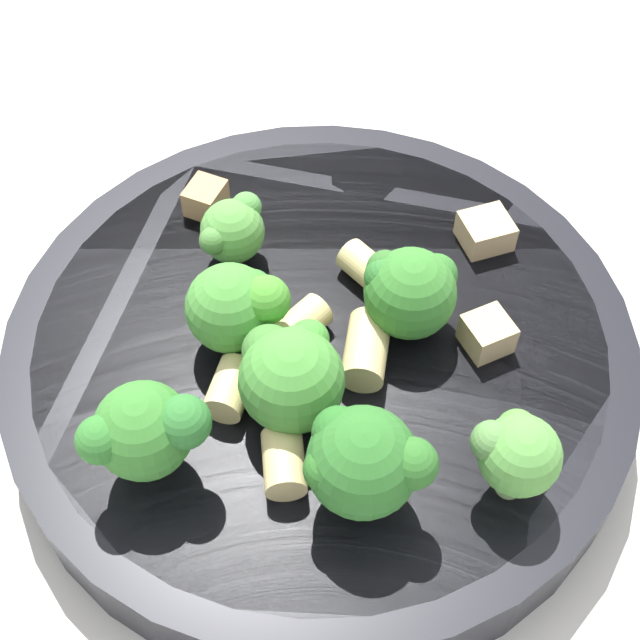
# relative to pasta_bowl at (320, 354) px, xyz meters

# --- Properties ---
(ground_plane) EXTENTS (2.00, 2.00, 0.00)m
(ground_plane) POSITION_rel_pasta_bowl_xyz_m (0.00, 0.00, -0.02)
(ground_plane) COLOR beige
(pasta_bowl) EXTENTS (0.26, 0.26, 0.03)m
(pasta_bowl) POSITION_rel_pasta_bowl_xyz_m (0.00, 0.00, 0.00)
(pasta_bowl) COLOR black
(pasta_bowl) RESTS_ON ground_plane
(broccoli_floret_0) EXTENTS (0.04, 0.04, 0.05)m
(broccoli_floret_0) POSITION_rel_pasta_bowl_xyz_m (-0.05, 0.05, 0.04)
(broccoli_floret_0) COLOR #93B766
(broccoli_floret_0) RESTS_ON pasta_bowl
(broccoli_floret_1) EXTENTS (0.04, 0.04, 0.04)m
(broccoli_floret_1) POSITION_rel_pasta_bowl_xyz_m (0.02, 0.02, 0.04)
(broccoli_floret_1) COLOR #9EC175
(broccoli_floret_1) RESTS_ON pasta_bowl
(broccoli_floret_2) EXTENTS (0.04, 0.04, 0.04)m
(broccoli_floret_2) POSITION_rel_pasta_bowl_xyz_m (0.01, 0.08, 0.04)
(broccoli_floret_2) COLOR #84AD60
(broccoli_floret_2) RESTS_ON pasta_bowl
(broccoli_floret_3) EXTENTS (0.04, 0.04, 0.04)m
(broccoli_floret_3) POSITION_rel_pasta_bowl_xyz_m (-0.01, 0.03, 0.04)
(broccoli_floret_3) COLOR #9EC175
(broccoli_floret_3) RESTS_ON pasta_bowl
(broccoli_floret_4) EXTENTS (0.03, 0.03, 0.04)m
(broccoli_floret_4) POSITION_rel_pasta_bowl_xyz_m (-0.09, 0.01, 0.04)
(broccoli_floret_4) COLOR #9EC175
(broccoli_floret_4) RESTS_ON pasta_bowl
(broccoli_floret_5) EXTENTS (0.03, 0.03, 0.03)m
(broccoli_floret_5) POSITION_rel_pasta_bowl_xyz_m (0.05, -0.01, 0.03)
(broccoli_floret_5) COLOR #84AD60
(broccoli_floret_5) RESTS_ON pasta_bowl
(broccoli_floret_6) EXTENTS (0.04, 0.04, 0.04)m
(broccoli_floret_6) POSITION_rel_pasta_bowl_xyz_m (-0.02, -0.03, 0.04)
(broccoli_floret_6) COLOR #93B766
(broccoli_floret_6) RESTS_ON pasta_bowl
(rigatoni_0) EXTENTS (0.02, 0.03, 0.02)m
(rigatoni_0) POSITION_rel_pasta_bowl_xyz_m (0.01, 0.05, 0.02)
(rigatoni_0) COLOR #E0C67F
(rigatoni_0) RESTS_ON pasta_bowl
(rigatoni_1) EXTENTS (0.03, 0.03, 0.02)m
(rigatoni_1) POSITION_rel_pasta_bowl_xyz_m (-0.02, 0.00, 0.02)
(rigatoni_1) COLOR #E0C67F
(rigatoni_1) RESTS_ON pasta_bowl
(rigatoni_2) EXTENTS (0.03, 0.03, 0.02)m
(rigatoni_2) POSITION_rel_pasta_bowl_xyz_m (-0.03, 0.06, 0.02)
(rigatoni_2) COLOR #E0C67F
(rigatoni_2) RESTS_ON pasta_bowl
(rigatoni_3) EXTENTS (0.02, 0.03, 0.01)m
(rigatoni_3) POSITION_rel_pasta_bowl_xyz_m (0.01, 0.01, 0.02)
(rigatoni_3) COLOR #E0C67F
(rigatoni_3) RESTS_ON pasta_bowl
(rigatoni_4) EXTENTS (0.03, 0.02, 0.01)m
(rigatoni_4) POSITION_rel_pasta_bowl_xyz_m (0.00, -0.04, 0.02)
(rigatoni_4) COLOR #E0C67F
(rigatoni_4) RESTS_ON pasta_bowl
(chicken_chunk_0) EXTENTS (0.02, 0.02, 0.01)m
(chicken_chunk_0) POSITION_rel_pasta_bowl_xyz_m (0.08, -0.03, 0.02)
(chicken_chunk_0) COLOR tan
(chicken_chunk_0) RESTS_ON pasta_bowl
(chicken_chunk_1) EXTENTS (0.03, 0.03, 0.01)m
(chicken_chunk_1) POSITION_rel_pasta_bowl_xyz_m (-0.03, -0.08, 0.02)
(chicken_chunk_1) COLOR tan
(chicken_chunk_1) RESTS_ON pasta_bowl
(chicken_chunk_2) EXTENTS (0.02, 0.02, 0.01)m
(chicken_chunk_2) POSITION_rel_pasta_bowl_xyz_m (-0.06, -0.04, 0.02)
(chicken_chunk_2) COLOR tan
(chicken_chunk_2) RESTS_ON pasta_bowl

